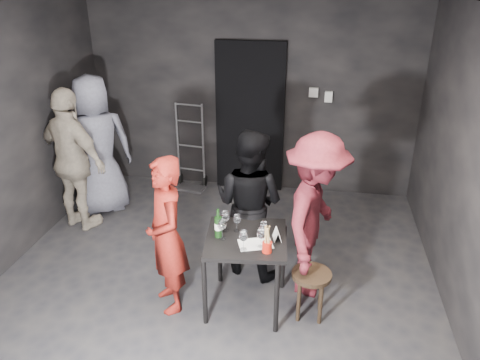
% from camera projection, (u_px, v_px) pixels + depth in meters
% --- Properties ---
extents(floor, '(4.50, 5.00, 0.02)m').
position_uv_depth(floor, '(213.00, 288.00, 4.75)').
color(floor, black).
rests_on(floor, ground).
extents(ceiling, '(4.50, 5.00, 0.02)m').
position_uv_depth(ceiling, '(204.00, 5.00, 3.63)').
color(ceiling, silver).
rests_on(ceiling, ground).
extents(wall_back, '(4.50, 0.04, 2.70)m').
position_uv_depth(wall_back, '(251.00, 96.00, 6.43)').
color(wall_back, black).
rests_on(wall_back, ground).
extents(wall_right, '(0.04, 5.00, 2.70)m').
position_uv_depth(wall_right, '(476.00, 183.00, 3.84)').
color(wall_right, black).
rests_on(wall_right, ground).
extents(doorway, '(0.95, 0.10, 2.10)m').
position_uv_depth(doorway, '(250.00, 118.00, 6.50)').
color(doorway, black).
rests_on(doorway, ground).
extents(wallbox_upper, '(0.12, 0.06, 0.12)m').
position_uv_depth(wallbox_upper, '(314.00, 92.00, 6.21)').
color(wallbox_upper, '#B7B7B2').
rests_on(wallbox_upper, wall_back).
extents(wallbox_lower, '(0.10, 0.06, 0.14)m').
position_uv_depth(wallbox_lower, '(329.00, 97.00, 6.20)').
color(wallbox_lower, '#B7B7B2').
rests_on(wallbox_lower, wall_back).
extents(hand_truck, '(0.42, 0.35, 1.25)m').
position_uv_depth(hand_truck, '(191.00, 173.00, 6.84)').
color(hand_truck, '#B2B2B7').
rests_on(hand_truck, floor).
extents(tasting_table, '(0.72, 0.72, 0.75)m').
position_uv_depth(tasting_table, '(246.00, 246.00, 4.25)').
color(tasting_table, black).
rests_on(tasting_table, floor).
extents(stool, '(0.36, 0.36, 0.47)m').
position_uv_depth(stool, '(311.00, 281.00, 4.23)').
color(stool, black).
rests_on(stool, floor).
extents(server_red, '(0.61, 0.67, 1.53)m').
position_uv_depth(server_red, '(166.00, 235.00, 4.21)').
color(server_red, maroon).
rests_on(server_red, floor).
extents(woman_black, '(0.89, 0.68, 1.64)m').
position_uv_depth(woman_black, '(249.00, 200.00, 4.73)').
color(woman_black, black).
rests_on(woman_black, floor).
extents(man_maroon, '(0.75, 1.25, 1.80)m').
position_uv_depth(man_maroon, '(316.00, 209.00, 4.38)').
color(man_maroon, maroon).
rests_on(man_maroon, floor).
extents(bystander_cream, '(1.33, 0.98, 2.04)m').
position_uv_depth(bystander_cream, '(71.00, 149.00, 5.47)').
color(bystander_cream, '#BBAC95').
rests_on(bystander_cream, floor).
extents(bystander_grey, '(1.20, 1.09, 2.18)m').
position_uv_depth(bystander_grey, '(95.00, 132.00, 5.83)').
color(bystander_grey, slate).
rests_on(bystander_grey, floor).
extents(tasting_mat, '(0.34, 0.28, 0.00)m').
position_uv_depth(tasting_mat, '(255.00, 244.00, 4.11)').
color(tasting_mat, white).
rests_on(tasting_mat, tasting_table).
extents(wine_glass_a, '(0.08, 0.08, 0.21)m').
position_uv_depth(wine_glass_a, '(222.00, 228.00, 4.15)').
color(wine_glass_a, white).
rests_on(wine_glass_a, tasting_table).
extents(wine_glass_b, '(0.10, 0.10, 0.22)m').
position_uv_depth(wine_glass_b, '(225.00, 220.00, 4.28)').
color(wine_glass_b, white).
rests_on(wine_glass_b, tasting_table).
extents(wine_glass_c, '(0.08, 0.08, 0.18)m').
position_uv_depth(wine_glass_c, '(237.00, 222.00, 4.27)').
color(wine_glass_c, white).
rests_on(wine_glass_c, tasting_table).
extents(wine_glass_d, '(0.10, 0.10, 0.20)m').
position_uv_depth(wine_glass_d, '(244.00, 240.00, 3.99)').
color(wine_glass_d, white).
rests_on(wine_glass_d, tasting_table).
extents(wine_glass_e, '(0.10, 0.10, 0.20)m').
position_uv_depth(wine_glass_e, '(261.00, 237.00, 4.03)').
color(wine_glass_e, white).
rests_on(wine_glass_e, tasting_table).
extents(wine_glass_f, '(0.09, 0.09, 0.18)m').
position_uv_depth(wine_glass_f, '(264.00, 229.00, 4.16)').
color(wine_glass_f, white).
rests_on(wine_glass_f, tasting_table).
extents(wine_bottle, '(0.07, 0.07, 0.28)m').
position_uv_depth(wine_bottle, '(218.00, 226.00, 4.18)').
color(wine_bottle, black).
rests_on(wine_bottle, tasting_table).
extents(breadstick_cup, '(0.09, 0.09, 0.26)m').
position_uv_depth(breadstick_cup, '(267.00, 240.00, 3.95)').
color(breadstick_cup, '#B11A0D').
rests_on(breadstick_cup, tasting_table).
extents(reserved_card, '(0.11, 0.14, 0.10)m').
position_uv_depth(reserved_card, '(275.00, 234.00, 4.17)').
color(reserved_card, white).
rests_on(reserved_card, tasting_table).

